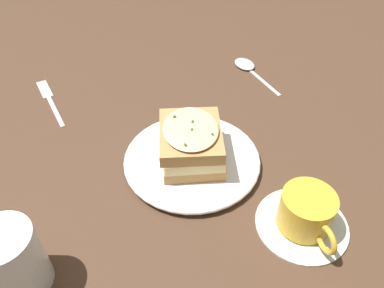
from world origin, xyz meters
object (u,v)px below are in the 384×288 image
object	(u,v)px
teacup_with_saucer	(306,214)
fork	(48,97)
dinner_plate	(192,160)
sandwich	(191,142)
water_glass	(12,261)
spoon	(247,66)

from	to	relation	value
teacup_with_saucer	fork	bearing A→B (deg)	-143.04
dinner_plate	sandwich	bearing A→B (deg)	-86.76
teacup_with_saucer	fork	xyz separation A→B (m)	(-0.53, -0.26, -0.03)
teacup_with_saucer	fork	size ratio (longest dim) A/B	0.78
water_glass	spoon	distance (m)	0.66
sandwich	teacup_with_saucer	xyz separation A→B (m)	(0.20, 0.09, -0.02)
teacup_with_saucer	spoon	xyz separation A→B (m)	(-0.42, 0.19, -0.02)
dinner_plate	fork	size ratio (longest dim) A/B	1.31
water_glass	dinner_plate	bearing A→B (deg)	105.21
fork	teacup_with_saucer	bearing A→B (deg)	-64.26
dinner_plate	sandwich	size ratio (longest dim) A/B	1.56
dinner_plate	teacup_with_saucer	world-z (taller)	teacup_with_saucer
water_glass	spoon	xyz separation A→B (m)	(-0.31, 0.59, -0.05)
dinner_plate	fork	world-z (taller)	dinner_plate
water_glass	sandwich	bearing A→B (deg)	105.25
sandwich	fork	size ratio (longest dim) A/B	0.84
sandwich	spoon	world-z (taller)	sandwich
spoon	fork	bearing A→B (deg)	168.08
teacup_with_saucer	water_glass	xyz separation A→B (m)	(-0.12, -0.39, 0.02)
sandwich	dinner_plate	bearing A→B (deg)	93.24
dinner_plate	spoon	xyz separation A→B (m)	(-0.22, 0.28, -0.01)
teacup_with_saucer	spoon	bearing A→B (deg)	166.12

